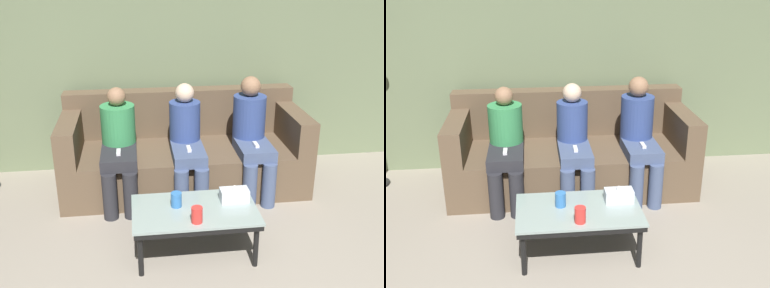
% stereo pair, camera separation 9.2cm
% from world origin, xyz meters
% --- Properties ---
extents(wall_back, '(12.00, 0.06, 2.60)m').
position_xyz_m(wall_back, '(0.00, 3.47, 1.30)').
color(wall_back, '#707F5B').
rests_on(wall_back, ground_plane).
extents(couch, '(2.35, 0.95, 0.91)m').
position_xyz_m(couch, '(0.00, 2.93, 0.33)').
color(couch, brown).
rests_on(couch, ground_plane).
extents(coffee_table, '(0.94, 0.57, 0.38)m').
position_xyz_m(coffee_table, '(-0.06, 1.73, 0.34)').
color(coffee_table, '#8C9E99').
rests_on(coffee_table, ground_plane).
extents(cup_near_left, '(0.08, 0.08, 0.12)m').
position_xyz_m(cup_near_left, '(-0.07, 1.54, 0.44)').
color(cup_near_left, red).
rests_on(cup_near_left, coffee_table).
extents(cup_near_right, '(0.08, 0.08, 0.11)m').
position_xyz_m(cup_near_right, '(-0.19, 1.78, 0.44)').
color(cup_near_right, '#3372BF').
rests_on(cup_near_right, coffee_table).
extents(tissue_box, '(0.22, 0.12, 0.13)m').
position_xyz_m(tissue_box, '(0.27, 1.81, 0.43)').
color(tissue_box, silver).
rests_on(tissue_box, coffee_table).
extents(seated_person_left_end, '(0.32, 0.72, 1.06)m').
position_xyz_m(seated_person_left_end, '(-0.63, 2.68, 0.57)').
color(seated_person_left_end, '#28282D').
rests_on(seated_person_left_end, ground_plane).
extents(seated_person_mid_left, '(0.31, 0.71, 1.08)m').
position_xyz_m(seated_person_mid_left, '(0.00, 2.67, 0.57)').
color(seated_person_mid_left, '#47567A').
rests_on(seated_person_mid_left, ground_plane).
extents(seated_person_mid_right, '(0.32, 0.69, 1.12)m').
position_xyz_m(seated_person_mid_right, '(0.63, 2.69, 0.60)').
color(seated_person_mid_right, '#47567A').
rests_on(seated_person_mid_right, ground_plane).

